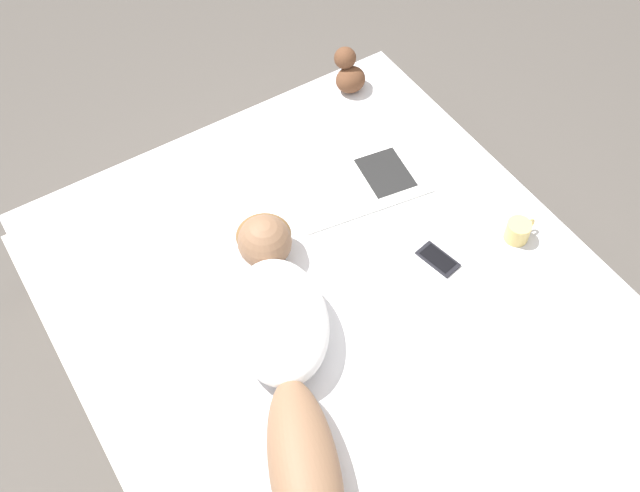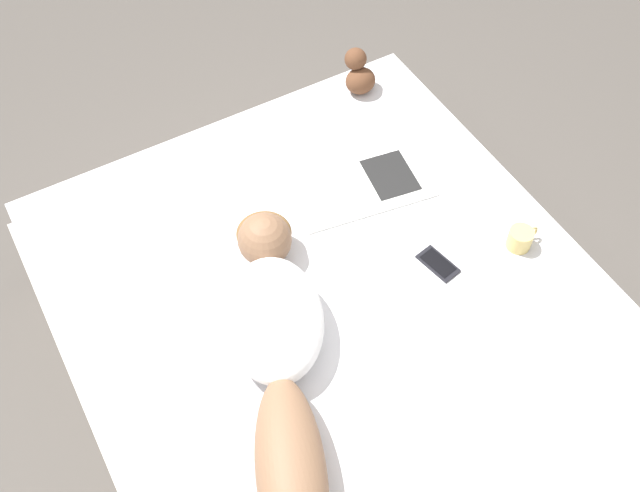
{
  "view_description": "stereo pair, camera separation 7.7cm",
  "coord_description": "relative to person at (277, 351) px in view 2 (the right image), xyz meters",
  "views": [
    {
      "loc": [
        -0.82,
        -1.03,
        2.74
      ],
      "look_at": [
        0.04,
        0.32,
        0.57
      ],
      "focal_mm": 42.0,
      "sensor_mm": 36.0,
      "label": 1
    },
    {
      "loc": [
        -0.75,
        -1.07,
        2.74
      ],
      "look_at": [
        0.04,
        0.32,
        0.57
      ],
      "focal_mm": 42.0,
      "sensor_mm": 36.0,
      "label": 2
    }
  ],
  "objects": [
    {
      "name": "ground_plane",
      "position": [
        0.3,
        0.0,
        -0.61
      ],
      "size": [
        12.0,
        12.0,
        0.0
      ],
      "primitive_type": "plane",
      "color": "#4C4742"
    },
    {
      "name": "cell_phone",
      "position": [
        0.69,
        0.07,
        -0.09
      ],
      "size": [
        0.11,
        0.17,
        0.01
      ],
      "rotation": [
        0.0,
        0.0,
        0.2
      ],
      "color": "black",
      "rests_on": "bed"
    },
    {
      "name": "coffee_mug",
      "position": [
        1.0,
        -0.01,
        -0.05
      ],
      "size": [
        0.13,
        0.09,
        0.08
      ],
      "color": "tan",
      "rests_on": "bed"
    },
    {
      "name": "open_magazine",
      "position": [
        0.65,
        0.53,
        -0.09
      ],
      "size": [
        0.58,
        0.4,
        0.01
      ],
      "rotation": [
        0.0,
        0.0,
        -0.16
      ],
      "color": "white",
      "rests_on": "bed"
    },
    {
      "name": "bed",
      "position": [
        0.3,
        0.0,
        -0.36
      ],
      "size": [
        1.85,
        2.32,
        0.52
      ],
      "color": "beige",
      "rests_on": "ground_plane"
    },
    {
      "name": "person",
      "position": [
        0.0,
        0.0,
        0.0
      ],
      "size": [
        0.67,
        1.25,
        0.19
      ],
      "rotation": [
        0.0,
        0.0,
        -0.39
      ],
      "color": "brown",
      "rests_on": "bed"
    },
    {
      "name": "plush_toy",
      "position": [
        0.93,
        1.01,
        -0.01
      ],
      "size": [
        0.13,
        0.15,
        0.19
      ],
      "color": "brown",
      "rests_on": "bed"
    }
  ]
}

